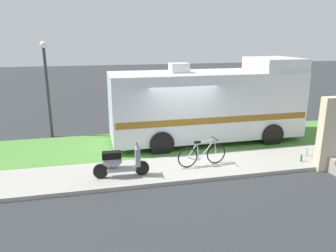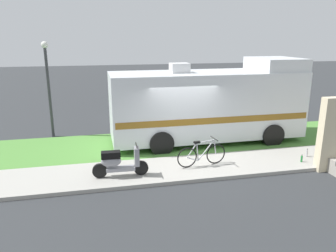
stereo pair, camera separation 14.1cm
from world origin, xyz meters
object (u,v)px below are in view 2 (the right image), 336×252
at_px(scooter, 118,162).
at_px(street_lamp_post, 48,80).
at_px(bicycle, 202,154).
at_px(motorhome_rv, 210,104).
at_px(pickup_truck_near, 172,99).
at_px(bottle_green, 307,153).
at_px(bottle_spare, 302,159).

relative_size(scooter, street_lamp_post, 0.42).
bearing_deg(bicycle, motorhome_rv, 66.35).
bearing_deg(bicycle, scooter, -174.28).
distance_m(pickup_truck_near, bottle_green, 7.92).
relative_size(bottle_green, street_lamp_post, 0.07).
xyz_separation_m(pickup_truck_near, street_lamp_post, (-5.88, -2.40, 1.50)).
xyz_separation_m(scooter, street_lamp_post, (-2.46, 5.08, 1.88)).
bearing_deg(scooter, street_lamp_post, 115.85).
relative_size(bottle_spare, street_lamp_post, 0.06).
height_order(bottle_spare, street_lamp_post, street_lamp_post).
relative_size(bicycle, bottle_spare, 6.63).
height_order(scooter, street_lamp_post, street_lamp_post).
bearing_deg(pickup_truck_near, bottle_green, -66.40).
xyz_separation_m(motorhome_rv, street_lamp_post, (-6.35, 2.11, 0.86)).
bearing_deg(scooter, bottle_green, 2.17).
relative_size(scooter, bottle_spare, 6.55).
height_order(motorhome_rv, bottle_green, motorhome_rv).
distance_m(bottle_spare, street_lamp_post, 10.28).
bearing_deg(street_lamp_post, pickup_truck_near, 22.21).
bearing_deg(bottle_green, scooter, -177.83).
distance_m(scooter, pickup_truck_near, 8.23).
bearing_deg(scooter, motorhome_rv, 37.40).
xyz_separation_m(pickup_truck_near, bottle_spare, (2.68, -7.63, -0.73)).
distance_m(scooter, bottle_spare, 6.11).
bearing_deg(bottle_spare, pickup_truck_near, 109.37).
bearing_deg(bicycle, bottle_green, -0.32).
xyz_separation_m(bicycle, pickup_truck_near, (0.71, 7.21, 0.45)).
distance_m(motorhome_rv, bicycle, 3.15).
bearing_deg(pickup_truck_near, bottle_spare, -70.63).
bearing_deg(street_lamp_post, bicycle, -42.95).
height_order(pickup_truck_near, bottle_green, pickup_truck_near).
relative_size(bicycle, street_lamp_post, 0.42).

